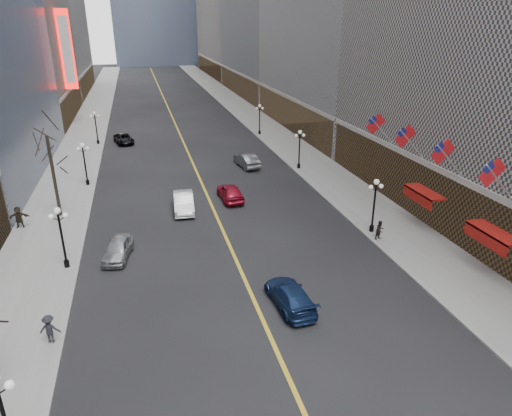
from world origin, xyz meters
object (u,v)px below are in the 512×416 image
car_sb_far (247,160)px  car_sb_near (290,296)px  streetlamp_east_3 (260,116)px  car_nb_near (118,249)px  car_nb_far (124,139)px  streetlamp_west_3 (96,124)px  car_nb_mid (184,202)px  streetlamp_east_2 (300,145)px  streetlamp_west_2 (84,160)px  streetlamp_west_0 (3,411)px  streetlamp_west_1 (61,231)px  streetlamp_east_1 (375,200)px  car_sb_mid (230,192)px

car_sb_far → car_sb_near: bearing=73.9°
streetlamp_east_3 → car_sb_near: (-9.80, -44.21, -2.19)m
car_nb_near → car_nb_far: size_ratio=0.88×
streetlamp_west_3 → car_nb_mid: streetlamp_west_3 is taller
streetlamp_east_2 → streetlamp_west_3: 29.68m
streetlamp_west_2 → streetlamp_west_3: 18.00m
streetlamp_west_3 → car_nb_near: 35.46m
streetlamp_west_2 → car_nb_near: (3.49, -17.22, -2.18)m
car_nb_far → streetlamp_east_2: bearing=-53.1°
streetlamp_west_0 → streetlamp_west_3: bearing=90.0°
car_nb_mid → streetlamp_west_1: bearing=-132.9°
streetlamp_east_1 → streetlamp_west_1: (-23.60, 0.00, 0.00)m
car_nb_near → car_sb_far: bearing=66.0°
streetlamp_east_1 → streetlamp_west_0: 28.51m
car_sb_far → car_nb_mid: bearing=45.5°
streetlamp_east_3 → streetlamp_west_3: size_ratio=1.00×
streetlamp_east_3 → car_sb_mid: size_ratio=0.96×
streetlamp_east_2 → car_sb_far: streetlamp_east_2 is taller
streetlamp_west_3 → car_sb_near: streetlamp_west_3 is taller
streetlamp_west_1 → streetlamp_east_3: bearing=56.8°
car_nb_near → car_nb_mid: (5.65, 7.89, 0.10)m
streetlamp_east_2 → car_nb_mid: (-14.46, -9.33, -2.08)m
streetlamp_west_2 → car_sb_near: bearing=-62.2°
streetlamp_east_1 → streetlamp_west_3: same height
streetlamp_west_2 → car_nb_far: streetlamp_west_2 is taller
car_sb_near → car_sb_far: (4.09, 28.72, 0.10)m
car_nb_far → car_sb_mid: 27.50m
streetlamp_west_3 → car_sb_mid: streetlamp_west_3 is taller
car_nb_near → car_sb_mid: bearing=54.7°
car_nb_far → car_nb_near: bearing=-101.6°
streetlamp_west_0 → car_nb_far: bearing=86.1°
streetlamp_east_1 → streetlamp_east_3: bearing=90.0°
car_nb_mid → car_nb_far: car_nb_mid is taller
streetlamp_west_3 → car_nb_mid: size_ratio=0.90×
streetlamp_east_3 → car_nb_near: 40.62m
streetlamp_west_3 → car_nb_near: size_ratio=1.06×
streetlamp_west_0 → streetlamp_west_2: (0.00, 34.00, 0.00)m
streetlamp_east_1 → car_sb_near: bearing=-140.0°
car_nb_near → car_nb_mid: size_ratio=0.85×
car_nb_near → streetlamp_east_2: bearing=52.7°
streetlamp_east_3 → car_sb_mid: 27.63m
streetlamp_west_3 → car_sb_near: bearing=-72.7°
streetlamp_east_2 → car_sb_far: 6.58m
streetlamp_east_1 → car_sb_mid: streetlamp_east_1 is taller
car_sb_mid → car_nb_near: bearing=39.2°
car_sb_near → car_nb_mid: bearing=-78.8°
car_nb_mid → car_sb_near: bearing=-70.9°
streetlamp_west_1 → streetlamp_west_0: bearing=-90.0°
streetlamp_east_3 → car_nb_near: streetlamp_east_3 is taller
car_nb_mid → car_nb_far: 27.66m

